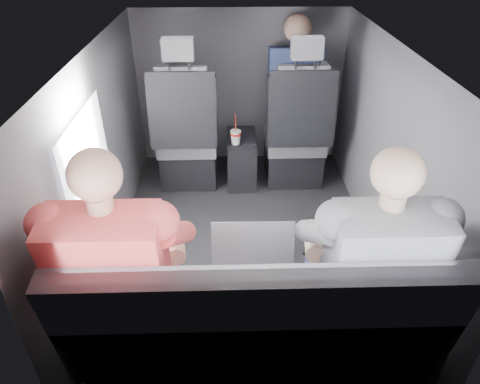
{
  "coord_description": "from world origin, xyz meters",
  "views": [
    {
      "loc": [
        -0.11,
        -2.37,
        1.97
      ],
      "look_at": [
        -0.04,
        -0.05,
        0.46
      ],
      "focal_mm": 32.0,
      "sensor_mm": 36.0,
      "label": 1
    }
  ],
  "objects_px": {
    "laptop_silver": "(251,247)",
    "passenger_front_right": "(294,86)",
    "soda_cup": "(236,137)",
    "laptop_white": "(124,246)",
    "passenger_rear_right": "(366,266)",
    "rear_bench": "(255,336)",
    "front_seat_left": "(187,140)",
    "center_console": "(241,159)",
    "laptop_black": "(346,245)",
    "passenger_rear_left": "(124,270)",
    "front_seat_right": "(296,139)"
  },
  "relations": [
    {
      "from": "laptop_silver",
      "to": "passenger_front_right",
      "type": "xyz_separation_m",
      "value": [
        0.45,
        1.9,
        0.13
      ]
    },
    {
      "from": "soda_cup",
      "to": "laptop_white",
      "type": "xyz_separation_m",
      "value": [
        -0.57,
        -1.52,
        0.16
      ]
    },
    {
      "from": "soda_cup",
      "to": "passenger_rear_right",
      "type": "xyz_separation_m",
      "value": [
        0.55,
        -1.72,
        0.19
      ]
    },
    {
      "from": "rear_bench",
      "to": "soda_cup",
      "type": "distance_m",
      "value": 1.82
    },
    {
      "from": "passenger_rear_right",
      "to": "rear_bench",
      "type": "bearing_deg",
      "value": -169.25
    },
    {
      "from": "front_seat_left",
      "to": "laptop_silver",
      "type": "height_order",
      "value": "front_seat_left"
    },
    {
      "from": "front_seat_left",
      "to": "center_console",
      "type": "xyz_separation_m",
      "value": [
        0.45,
        0.04,
        -0.2
      ]
    },
    {
      "from": "laptop_silver",
      "to": "laptop_black",
      "type": "bearing_deg",
      "value": 0.84
    },
    {
      "from": "soda_cup",
      "to": "center_console",
      "type": "bearing_deg",
      "value": 67.91
    },
    {
      "from": "laptop_black",
      "to": "passenger_rear_left",
      "type": "bearing_deg",
      "value": -170.75
    },
    {
      "from": "center_console",
      "to": "laptop_black",
      "type": "distance_m",
      "value": 1.79
    },
    {
      "from": "front_seat_right",
      "to": "passenger_front_right",
      "type": "distance_m",
      "value": 0.44
    },
    {
      "from": "laptop_white",
      "to": "laptop_silver",
      "type": "distance_m",
      "value": 0.62
    },
    {
      "from": "passenger_front_right",
      "to": "laptop_black",
      "type": "bearing_deg",
      "value": -89.78
    },
    {
      "from": "rear_bench",
      "to": "soda_cup",
      "type": "xyz_separation_m",
      "value": [
        -0.05,
        1.82,
        0.16
      ]
    },
    {
      "from": "rear_bench",
      "to": "passenger_front_right",
      "type": "height_order",
      "value": "passenger_front_right"
    },
    {
      "from": "soda_cup",
      "to": "laptop_black",
      "type": "xyz_separation_m",
      "value": [
        0.5,
        -1.55,
        0.17
      ]
    },
    {
      "from": "center_console",
      "to": "passenger_rear_left",
      "type": "distance_m",
      "value": 1.99
    },
    {
      "from": "front_seat_left",
      "to": "rear_bench",
      "type": "relative_size",
      "value": 0.79
    },
    {
      "from": "soda_cup",
      "to": "laptop_black",
      "type": "distance_m",
      "value": 1.64
    },
    {
      "from": "center_console",
      "to": "laptop_white",
      "type": "bearing_deg",
      "value": -110.67
    },
    {
      "from": "laptop_white",
      "to": "passenger_front_right",
      "type": "bearing_deg",
      "value": 60.26
    },
    {
      "from": "laptop_white",
      "to": "passenger_front_right",
      "type": "height_order",
      "value": "passenger_front_right"
    },
    {
      "from": "center_console",
      "to": "front_seat_left",
      "type": "bearing_deg",
      "value": -174.93
    },
    {
      "from": "laptop_black",
      "to": "soda_cup",
      "type": "bearing_deg",
      "value": 107.93
    },
    {
      "from": "laptop_silver",
      "to": "passenger_rear_left",
      "type": "relative_size",
      "value": 0.29
    },
    {
      "from": "laptop_silver",
      "to": "laptop_black",
      "type": "distance_m",
      "value": 0.46
    },
    {
      "from": "laptop_white",
      "to": "soda_cup",
      "type": "bearing_deg",
      "value": 69.45
    },
    {
      "from": "passenger_rear_left",
      "to": "passenger_front_right",
      "type": "xyz_separation_m",
      "value": [
        1.02,
        2.07,
        0.1
      ]
    },
    {
      "from": "rear_bench",
      "to": "passenger_rear_right",
      "type": "relative_size",
      "value": 1.24
    },
    {
      "from": "center_console",
      "to": "passenger_rear_left",
      "type": "relative_size",
      "value": 0.37
    },
    {
      "from": "soda_cup",
      "to": "passenger_rear_right",
      "type": "relative_size",
      "value": 0.2
    },
    {
      "from": "front_seat_right",
      "to": "laptop_black",
      "type": "height_order",
      "value": "front_seat_right"
    },
    {
      "from": "front_seat_right",
      "to": "center_console",
      "type": "xyz_separation_m",
      "value": [
        -0.45,
        0.04,
        -0.2
      ]
    },
    {
      "from": "center_console",
      "to": "laptop_silver",
      "type": "xyz_separation_m",
      "value": [
        -0.01,
        -1.69,
        0.44
      ]
    },
    {
      "from": "passenger_rear_left",
      "to": "laptop_black",
      "type": "bearing_deg",
      "value": 9.25
    },
    {
      "from": "laptop_white",
      "to": "passenger_rear_right",
      "type": "relative_size",
      "value": 0.27
    },
    {
      "from": "laptop_black",
      "to": "passenger_rear_left",
      "type": "relative_size",
      "value": 0.32
    },
    {
      "from": "laptop_white",
      "to": "passenger_rear_left",
      "type": "height_order",
      "value": "passenger_rear_left"
    },
    {
      "from": "rear_bench",
      "to": "laptop_black",
      "type": "distance_m",
      "value": 0.62
    },
    {
      "from": "front_seat_left",
      "to": "soda_cup",
      "type": "xyz_separation_m",
      "value": [
        0.4,
        -0.09,
        0.07
      ]
    },
    {
      "from": "laptop_white",
      "to": "laptop_black",
      "type": "xyz_separation_m",
      "value": [
        1.07,
        -0.03,
        0.01
      ]
    },
    {
      "from": "front_seat_left",
      "to": "passenger_rear_left",
      "type": "distance_m",
      "value": 1.83
    },
    {
      "from": "laptop_white",
      "to": "passenger_rear_left",
      "type": "xyz_separation_m",
      "value": [
        0.04,
        -0.2,
        0.03
      ]
    },
    {
      "from": "front_seat_left",
      "to": "center_console",
      "type": "bearing_deg",
      "value": 5.07
    },
    {
      "from": "passenger_rear_left",
      "to": "passenger_rear_right",
      "type": "xyz_separation_m",
      "value": [
        1.07,
        0.0,
        -0.0
      ]
    },
    {
      "from": "passenger_front_right",
      "to": "center_console",
      "type": "bearing_deg",
      "value": -153.86
    },
    {
      "from": "laptop_white",
      "to": "passenger_rear_right",
      "type": "distance_m",
      "value": 1.14
    },
    {
      "from": "soda_cup",
      "to": "laptop_white",
      "type": "distance_m",
      "value": 1.63
    },
    {
      "from": "laptop_silver",
      "to": "passenger_front_right",
      "type": "relative_size",
      "value": 0.41
    }
  ]
}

